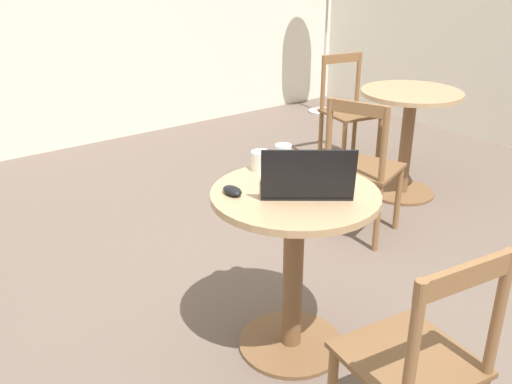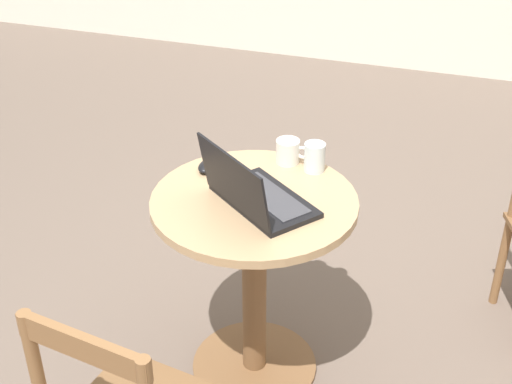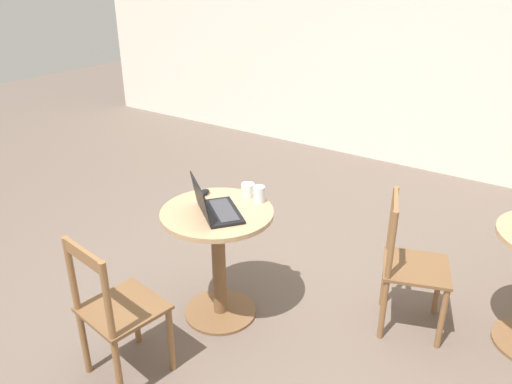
# 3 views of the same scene
# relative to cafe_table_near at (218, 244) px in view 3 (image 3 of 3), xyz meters

# --- Properties ---
(ground_plane) EXTENTS (16.00, 16.00, 0.00)m
(ground_plane) POSITION_rel_cafe_table_near_xyz_m (0.14, 0.09, -0.52)
(ground_plane) COLOR #66564C
(wall_back) EXTENTS (9.40, 0.06, 2.70)m
(wall_back) POSITION_rel_cafe_table_near_xyz_m (0.14, 3.32, 0.83)
(wall_back) COLOR silver
(wall_back) RESTS_ON ground_plane
(cafe_table_near) EXTENTS (0.69, 0.69, 0.76)m
(cafe_table_near) POSITION_rel_cafe_table_near_xyz_m (0.00, 0.00, 0.00)
(cafe_table_near) COLOR brown
(cafe_table_near) RESTS_ON ground_plane
(chair_near_front) EXTENTS (0.44, 0.44, 0.87)m
(chair_near_front) POSITION_rel_cafe_table_near_xyz_m (-0.11, -0.74, -0.09)
(chair_near_front) COLOR brown
(chair_near_front) RESTS_ON ground_plane
(chair_mid_left) EXTENTS (0.50, 0.50, 0.87)m
(chair_mid_left) POSITION_rel_cafe_table_near_xyz_m (1.03, 0.57, -0.09)
(chair_mid_left) COLOR brown
(chair_mid_left) RESTS_ON ground_plane
(laptop) EXTENTS (0.43, 0.41, 0.22)m
(laptop) POSITION_rel_cafe_table_near_xyz_m (0.02, -0.04, 0.28)
(laptop) COLOR black
(laptop) RESTS_ON cafe_table_near
(mouse) EXTENTS (0.06, 0.10, 0.03)m
(mouse) POSITION_rel_cafe_table_near_xyz_m (-0.22, 0.13, 0.25)
(mouse) COLOR black
(mouse) RESTS_ON cafe_table_near
(mug) EXTENTS (0.12, 0.08, 0.09)m
(mug) POSITION_rel_cafe_table_near_xyz_m (0.04, 0.27, 0.28)
(mug) COLOR silver
(mug) RESTS_ON cafe_table_near
(drinking_glass) EXTENTS (0.07, 0.07, 0.10)m
(drinking_glass) POSITION_rel_cafe_table_near_xyz_m (0.14, 0.25, 0.28)
(drinking_glass) COLOR silver
(drinking_glass) RESTS_ON cafe_table_near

